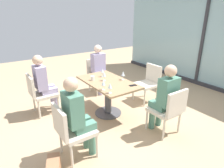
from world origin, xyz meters
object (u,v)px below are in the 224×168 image
person_far_left (99,67)px  wine_glass_3 (104,74)px  person_front_right (77,114)px  person_front_left (44,82)px  chair_far_right (169,109)px  wine_glass_0 (110,86)px  wine_glass_1 (103,83)px  chair_front_right (71,129)px  chair_far_left (98,73)px  chair_near_window (149,81)px  dining_table_main (108,90)px  coffee_cup (93,78)px  chair_front_left (40,92)px  wine_glass_4 (103,71)px  wine_glass_2 (123,74)px  cell_phone_on_table (133,85)px  person_far_right (165,96)px

person_far_left → wine_glass_3: (1.00, -0.49, 0.16)m
person_front_right → person_front_left: same height
person_far_left → chair_far_right: bearing=0.0°
wine_glass_3 → chair_far_right: bearing=21.0°
wine_glass_0 → wine_glass_1: (-0.19, -0.02, 0.00)m
chair_front_right → chair_far_left: same height
chair_near_window → wine_glass_1: wine_glass_1 is taller
wine_glass_0 → chair_front_right: bearing=-71.4°
person_far_left → person_front_left: (0.28, -1.51, 0.00)m
dining_table_main → chair_front_right: bearing=-55.3°
chair_far_right → coffee_cup: chair_far_right is taller
chair_far_left → chair_front_left: size_ratio=1.00×
chair_far_left → person_front_right: bearing=-37.0°
person_front_right → chair_near_window: bearing=109.9°
chair_front_left → wine_glass_4: (0.49, 1.23, 0.37)m
dining_table_main → chair_far_left: chair_far_left is taller
chair_far_right → wine_glass_0: bearing=-132.4°
person_front_left → coffee_cup: person_front_left is taller
wine_glass_2 → coffee_cup: bearing=-122.4°
wine_glass_2 → cell_phone_on_table: wine_glass_2 is taller
chair_front_left → wine_glass_2: 1.76m
chair_far_right → person_far_right: size_ratio=0.69×
wine_glass_1 → cell_phone_on_table: (0.14, 0.58, -0.13)m
chair_front_right → coffee_cup: bearing=137.8°
chair_near_window → wine_glass_4: (-0.31, -1.09, 0.37)m
wine_glass_2 → person_far_left: bearing=172.8°
dining_table_main → cell_phone_on_table: bearing=29.7°
chair_far_left → wine_glass_2: size_ratio=4.70×
coffee_cup → wine_glass_2: bearing=57.6°
chair_far_left → coffee_cup: (0.96, -0.67, 0.28)m
chair_far_right → wine_glass_0: 1.08m
person_front_right → person_front_left: bearing=180.0°
chair_near_window → dining_table_main: bearing=-90.0°
wine_glass_4 → coffee_cup: (0.08, -0.29, -0.09)m
wine_glass_0 → chair_near_window: bearing=109.4°
person_far_right → person_far_left: size_ratio=1.00×
chair_front_left → coffee_cup: size_ratio=9.67×
coffee_cup → cell_phone_on_table: coffee_cup is taller
dining_table_main → wine_glass_3: bearing=-156.3°
chair_far_left → chair_near_window: same height
chair_near_window → wine_glass_1: 1.55m
chair_front_right → cell_phone_on_table: 1.48m
chair_far_right → chair_front_left: (-2.00, -1.62, 0.00)m
chair_front_right → chair_far_right: same height
chair_front_right → chair_near_window: size_ratio=1.00×
wine_glass_1 → wine_glass_4: size_ratio=1.00×
chair_front_left → person_far_left: bearing=99.9°
dining_table_main → chair_far_left: 1.28m
chair_near_window → wine_glass_1: bearing=-77.6°
dining_table_main → chair_front_right: size_ratio=1.53×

